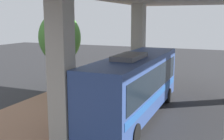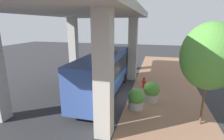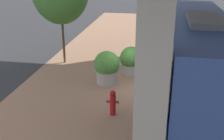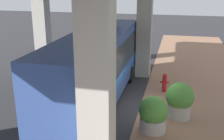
{
  "view_description": "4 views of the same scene",
  "coord_description": "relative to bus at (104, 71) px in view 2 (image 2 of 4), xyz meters",
  "views": [
    {
      "loc": [
        7.09,
        -15.28,
        5.62
      ],
      "look_at": [
        0.19,
        0.9,
        2.43
      ],
      "focal_mm": 45.0,
      "sensor_mm": 36.0,
      "label": 1
    },
    {
      "loc": [
        -2.05,
        13.48,
        6.02
      ],
      "look_at": [
        1.4,
        0.12,
        2.37
      ],
      "focal_mm": 28.0,
      "sensor_mm": 36.0,
      "label": 2
    },
    {
      "loc": [
        0.63,
        -12.34,
        5.76
      ],
      "look_at": [
        -1.38,
        -0.93,
        1.21
      ],
      "focal_mm": 45.0,
      "sensor_mm": 36.0,
      "label": 3
    },
    {
      "loc": [
        -1.56,
        12.2,
        5.99
      ],
      "look_at": [
        1.33,
        -0.02,
        1.96
      ],
      "focal_mm": 45.0,
      "sensor_mm": 36.0,
      "label": 4
    }
  ],
  "objects": [
    {
      "name": "ground_plane",
      "position": [
        -2.22,
        0.45,
        -2.06
      ],
      "size": [
        80.0,
        80.0,
        0.0
      ],
      "primitive_type": "plane",
      "color": "#2D2D30",
      "rests_on": "ground"
    },
    {
      "name": "fire_hydrant",
      "position": [
        -3.26,
        -2.26,
        -1.51
      ],
      "size": [
        0.5,
        0.24,
        1.08
      ],
      "color": "#B21919",
      "rests_on": "ground"
    },
    {
      "name": "planter_middle",
      "position": [
        -3.03,
        2.16,
        -1.32
      ],
      "size": [
        1.2,
        1.2,
        1.52
      ],
      "color": "#ADA89E",
      "rests_on": "ground"
    },
    {
      "name": "planter_front",
      "position": [
        -4.07,
        0.72,
        -1.21
      ],
      "size": [
        1.26,
        1.26,
        1.67
      ],
      "color": "#ADA89E",
      "rests_on": "ground"
    },
    {
      "name": "street_tree_near",
      "position": [
        -7.15,
        3.27,
        2.19
      ],
      "size": [
        3.18,
        3.18,
        6.17
      ],
      "color": "brown",
      "rests_on": "ground"
    },
    {
      "name": "bus",
      "position": [
        0.0,
        0.0,
        0.0
      ],
      "size": [
        2.53,
        10.52,
        3.81
      ],
      "color": "#334C8C",
      "rests_on": "ground"
    },
    {
      "name": "overpass",
      "position": [
        1.78,
        0.45,
        4.37
      ],
      "size": [
        9.4,
        18.67,
        7.36
      ],
      "color": "#ADA89E",
      "rests_on": "ground"
    },
    {
      "name": "sidewalk_strip",
      "position": [
        -5.22,
        0.45,
        -2.05
      ],
      "size": [
        6.0,
        40.0,
        0.02
      ],
      "color": "#936B51",
      "rests_on": "ground"
    }
  ]
}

